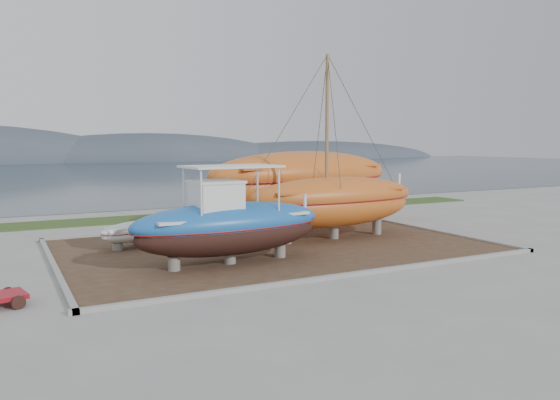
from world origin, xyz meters
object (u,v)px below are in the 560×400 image
white_dinghy (139,234)px  orange_bare_hull (303,189)px  blue_caique (230,215)px  orange_sailboat (335,148)px

white_dinghy → orange_bare_hull: 10.22m
white_dinghy → orange_bare_hull: orange_bare_hull is taller
blue_caique → orange_bare_hull: (7.52, 7.50, 0.13)m
blue_caique → white_dinghy: 5.64m
blue_caique → orange_sailboat: bearing=19.0°
white_dinghy → orange_sailboat: 9.77m
white_dinghy → blue_caique: bearing=-86.9°
blue_caique → white_dinghy: blue_caique is taller
orange_bare_hull → white_dinghy: bearing=-174.2°
orange_sailboat → orange_bare_hull: bearing=75.9°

